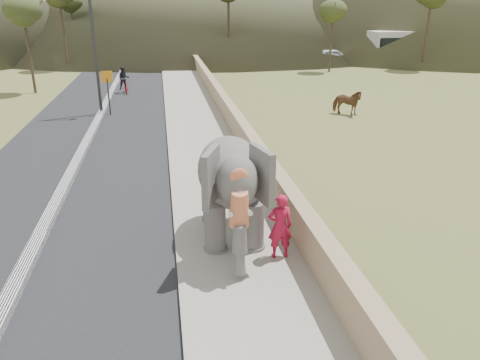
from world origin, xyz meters
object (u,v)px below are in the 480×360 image
object	(u,v)px
cow	(347,102)
elephant_and_man	(232,186)
motorcyclist	(125,83)
lamppost	(98,22)

from	to	relation	value
cow	elephant_and_man	world-z (taller)	elephant_and_man
cow	elephant_and_man	xyz separation A→B (m)	(-8.35, -13.22, 0.80)
cow	motorcyclist	distance (m)	15.14
motorcyclist	elephant_and_man	bearing A→B (deg)	-79.44
elephant_and_man	motorcyclist	world-z (taller)	elephant_and_man
motorcyclist	lamppost	bearing A→B (deg)	-95.76
elephant_and_man	motorcyclist	size ratio (longest dim) A/B	2.14
elephant_and_man	motorcyclist	distance (m)	22.25
lamppost	elephant_and_man	world-z (taller)	lamppost
motorcyclist	cow	bearing A→B (deg)	-34.84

